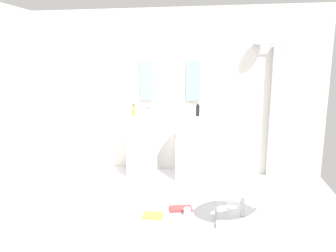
{
  "coord_description": "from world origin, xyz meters",
  "views": [
    {
      "loc": [
        0.81,
        -3.44,
        1.76
      ],
      "look_at": [
        0.15,
        0.55,
        0.95
      ],
      "focal_mm": 33.85,
      "sensor_mm": 36.0,
      "label": 1
    }
  ],
  "objects_px": {
    "lounge_chair": "(243,192)",
    "towel_rack": "(50,149)",
    "soap_bottle_clear": "(149,112)",
    "pedestal_sink_left": "(142,144)",
    "shower_column": "(274,108)",
    "pedestal_sink_right": "(190,146)",
    "coffee_mug": "(187,212)",
    "soap_bottle_amber": "(133,111)",
    "magazine_red": "(181,209)",
    "magazine_ochre": "(153,215)",
    "soap_bottle_black": "(198,111)"
  },
  "relations": [
    {
      "from": "magazine_ochre",
      "to": "soap_bottle_black",
      "type": "bearing_deg",
      "value": 74.75
    },
    {
      "from": "magazine_ochre",
      "to": "magazine_red",
      "type": "height_order",
      "value": "magazine_red"
    },
    {
      "from": "pedestal_sink_right",
      "to": "magazine_red",
      "type": "distance_m",
      "value": 1.24
    },
    {
      "from": "soap_bottle_black",
      "to": "soap_bottle_amber",
      "type": "xyz_separation_m",
      "value": [
        -0.96,
        -0.16,
        -0.0
      ]
    },
    {
      "from": "towel_rack",
      "to": "soap_bottle_black",
      "type": "bearing_deg",
      "value": 27.45
    },
    {
      "from": "magazine_ochre",
      "to": "soap_bottle_black",
      "type": "distance_m",
      "value": 1.8
    },
    {
      "from": "shower_column",
      "to": "towel_rack",
      "type": "height_order",
      "value": "shower_column"
    },
    {
      "from": "soap_bottle_black",
      "to": "coffee_mug",
      "type": "bearing_deg",
      "value": -90.21
    },
    {
      "from": "towel_rack",
      "to": "magazine_red",
      "type": "relative_size",
      "value": 3.48
    },
    {
      "from": "lounge_chair",
      "to": "soap_bottle_amber",
      "type": "bearing_deg",
      "value": 142.72
    },
    {
      "from": "lounge_chair",
      "to": "coffee_mug",
      "type": "distance_m",
      "value": 0.69
    },
    {
      "from": "pedestal_sink_left",
      "to": "lounge_chair",
      "type": "xyz_separation_m",
      "value": [
        1.47,
        -1.29,
        -0.16
      ]
    },
    {
      "from": "soap_bottle_black",
      "to": "soap_bottle_amber",
      "type": "bearing_deg",
      "value": -170.76
    },
    {
      "from": "magazine_ochre",
      "to": "shower_column",
      "type": "bearing_deg",
      "value": 47.26
    },
    {
      "from": "lounge_chair",
      "to": "magazine_ochre",
      "type": "bearing_deg",
      "value": -175.74
    },
    {
      "from": "lounge_chair",
      "to": "soap_bottle_clear",
      "type": "relative_size",
      "value": 8.23
    },
    {
      "from": "shower_column",
      "to": "magazine_ochre",
      "type": "bearing_deg",
      "value": -132.9
    },
    {
      "from": "pedestal_sink_left",
      "to": "shower_column",
      "type": "xyz_separation_m",
      "value": [
        1.99,
        0.28,
        0.57
      ]
    },
    {
      "from": "magazine_red",
      "to": "soap_bottle_clear",
      "type": "relative_size",
      "value": 2.07
    },
    {
      "from": "magazine_red",
      "to": "coffee_mug",
      "type": "distance_m",
      "value": 0.16
    },
    {
      "from": "towel_rack",
      "to": "soap_bottle_clear",
      "type": "height_order",
      "value": "soap_bottle_clear"
    },
    {
      "from": "pedestal_sink_left",
      "to": "magazine_ochre",
      "type": "xyz_separation_m",
      "value": [
        0.46,
        -1.36,
        -0.48
      ]
    },
    {
      "from": "magazine_ochre",
      "to": "pedestal_sink_left",
      "type": "bearing_deg",
      "value": 108.95
    },
    {
      "from": "shower_column",
      "to": "soap_bottle_amber",
      "type": "bearing_deg",
      "value": -169.9
    },
    {
      "from": "shower_column",
      "to": "magazine_red",
      "type": "xyz_separation_m",
      "value": [
        -1.24,
        -1.43,
        -1.05
      ]
    },
    {
      "from": "coffee_mug",
      "to": "soap_bottle_black",
      "type": "relative_size",
      "value": 0.47
    },
    {
      "from": "soap_bottle_amber",
      "to": "soap_bottle_clear",
      "type": "bearing_deg",
      "value": 12.94
    },
    {
      "from": "pedestal_sink_right",
      "to": "coffee_mug",
      "type": "bearing_deg",
      "value": -85.71
    },
    {
      "from": "magazine_red",
      "to": "coffee_mug",
      "type": "relative_size",
      "value": 3.17
    },
    {
      "from": "towel_rack",
      "to": "coffee_mug",
      "type": "relative_size",
      "value": 11.03
    },
    {
      "from": "towel_rack",
      "to": "soap_bottle_clear",
      "type": "distance_m",
      "value": 1.51
    },
    {
      "from": "soap_bottle_black",
      "to": "pedestal_sink_right",
      "type": "bearing_deg",
      "value": -146.41
    },
    {
      "from": "lounge_chair",
      "to": "pedestal_sink_right",
      "type": "bearing_deg",
      "value": 119.0
    },
    {
      "from": "coffee_mug",
      "to": "soap_bottle_black",
      "type": "distance_m",
      "value": 1.67
    },
    {
      "from": "lounge_chair",
      "to": "towel_rack",
      "type": "bearing_deg",
      "value": 171.6
    },
    {
      "from": "pedestal_sink_right",
      "to": "towel_rack",
      "type": "relative_size",
      "value": 1.12
    },
    {
      "from": "towel_rack",
      "to": "soap_bottle_black",
      "type": "xyz_separation_m",
      "value": [
        1.9,
        0.98,
        0.42
      ]
    },
    {
      "from": "soap_bottle_clear",
      "to": "soap_bottle_amber",
      "type": "relative_size",
      "value": 0.72
    },
    {
      "from": "pedestal_sink_right",
      "to": "lounge_chair",
      "type": "height_order",
      "value": "pedestal_sink_right"
    },
    {
      "from": "coffee_mug",
      "to": "soap_bottle_clear",
      "type": "bearing_deg",
      "value": 120.75
    },
    {
      "from": "pedestal_sink_left",
      "to": "magazine_red",
      "type": "distance_m",
      "value": 1.46
    },
    {
      "from": "coffee_mug",
      "to": "soap_bottle_clear",
      "type": "distance_m",
      "value": 1.73
    },
    {
      "from": "shower_column",
      "to": "soap_bottle_amber",
      "type": "height_order",
      "value": "shower_column"
    },
    {
      "from": "lounge_chair",
      "to": "soap_bottle_clear",
      "type": "bearing_deg",
      "value": 137.24
    },
    {
      "from": "pedestal_sink_left",
      "to": "lounge_chair",
      "type": "distance_m",
      "value": 1.96
    },
    {
      "from": "shower_column",
      "to": "soap_bottle_amber",
      "type": "relative_size",
      "value": 11.19
    },
    {
      "from": "pedestal_sink_left",
      "to": "soap_bottle_black",
      "type": "bearing_deg",
      "value": 4.44
    },
    {
      "from": "shower_column",
      "to": "lounge_chair",
      "type": "distance_m",
      "value": 1.81
    },
    {
      "from": "pedestal_sink_left",
      "to": "magazine_red",
      "type": "xyz_separation_m",
      "value": [
        0.76,
        -1.14,
        -0.48
      ]
    },
    {
      "from": "pedestal_sink_right",
      "to": "soap_bottle_clear",
      "type": "xyz_separation_m",
      "value": [
        -0.64,
        -0.04,
        0.52
      ]
    }
  ]
}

